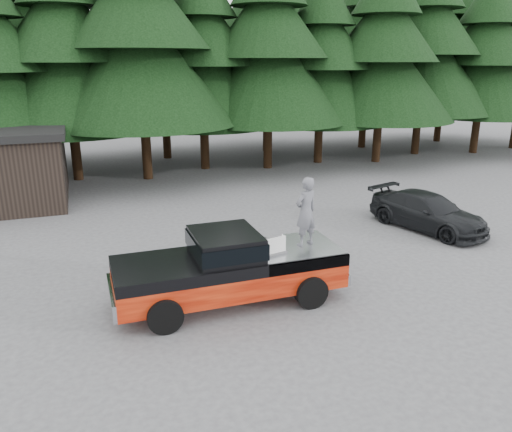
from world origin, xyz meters
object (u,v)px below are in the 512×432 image
object	(u,v)px
air_compressor	(269,244)
parked_car	(428,212)
pickup_truck	(230,278)
man_on_bed	(306,212)

from	to	relation	value
air_compressor	parked_car	bearing A→B (deg)	9.79
pickup_truck	air_compressor	bearing A→B (deg)	-12.79
air_compressor	man_on_bed	world-z (taller)	man_on_bed
air_compressor	parked_car	xyz separation A→B (m)	(7.60, 3.42, -0.89)
pickup_truck	man_on_bed	bearing A→B (deg)	-0.80
man_on_bed	parked_car	xyz separation A→B (m)	(6.52, 3.22, -1.59)
pickup_truck	parked_car	xyz separation A→B (m)	(8.60, 3.19, -0.00)
air_compressor	man_on_bed	distance (m)	1.31
air_compressor	pickup_truck	bearing A→B (deg)	152.79
air_compressor	man_on_bed	xyz separation A→B (m)	(1.09, 0.20, 0.70)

